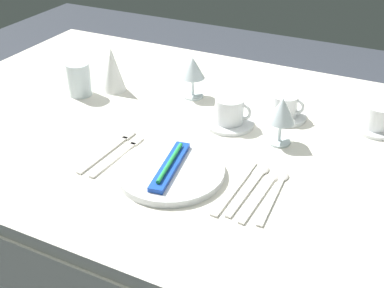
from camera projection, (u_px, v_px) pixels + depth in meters
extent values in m
cube|color=silver|center=(206.00, 136.00, 1.36)|extent=(1.80, 1.10, 0.04)
cube|color=silver|center=(265.00, 94.00, 1.84)|extent=(1.80, 0.01, 0.18)
cylinder|color=brown|center=(86.00, 121.00, 2.20)|extent=(0.07, 0.07, 0.70)
cylinder|color=white|center=(170.00, 171.00, 1.16)|extent=(0.26, 0.26, 0.02)
cube|color=blue|center=(170.00, 166.00, 1.16)|extent=(0.07, 0.21, 0.01)
cylinder|color=green|center=(170.00, 162.00, 1.15)|extent=(0.04, 0.17, 0.01)
cube|color=beige|center=(114.00, 160.00, 1.22)|extent=(0.02, 0.18, 0.00)
cube|color=beige|center=(137.00, 141.00, 1.30)|extent=(0.02, 0.04, 0.00)
cube|color=beige|center=(104.00, 155.00, 1.24)|extent=(0.02, 0.20, 0.00)
cube|color=beige|center=(128.00, 136.00, 1.32)|extent=(0.02, 0.04, 0.00)
cube|color=beige|center=(232.00, 192.00, 1.11)|extent=(0.03, 0.20, 0.00)
cube|color=beige|center=(250.00, 168.00, 1.19)|extent=(0.02, 0.06, 0.00)
cube|color=beige|center=(245.00, 193.00, 1.10)|extent=(0.02, 0.19, 0.00)
ellipsoid|color=beige|center=(263.00, 170.00, 1.18)|extent=(0.03, 0.04, 0.01)
cube|color=beige|center=(257.00, 200.00, 1.08)|extent=(0.02, 0.18, 0.00)
ellipsoid|color=beige|center=(274.00, 176.00, 1.16)|extent=(0.03, 0.04, 0.01)
cube|color=beige|center=(271.00, 201.00, 1.08)|extent=(0.02, 0.18, 0.00)
ellipsoid|color=beige|center=(283.00, 176.00, 1.16)|extent=(0.03, 0.04, 0.01)
cylinder|color=white|center=(283.00, 116.00, 1.41)|extent=(0.13, 0.13, 0.01)
cylinder|color=white|center=(284.00, 105.00, 1.40)|extent=(0.07, 0.07, 0.06)
torus|color=white|center=(297.00, 107.00, 1.38)|extent=(0.04, 0.01, 0.04)
cylinder|color=white|center=(229.00, 123.00, 1.38)|extent=(0.14, 0.14, 0.01)
cylinder|color=white|center=(229.00, 110.00, 1.36)|extent=(0.08, 0.08, 0.07)
torus|color=white|center=(243.00, 112.00, 1.34)|extent=(0.05, 0.01, 0.05)
cylinder|color=white|center=(376.00, 128.00, 1.35)|extent=(0.13, 0.13, 0.01)
cylinder|color=white|center=(378.00, 116.00, 1.33)|extent=(0.08, 0.08, 0.06)
cylinder|color=silver|center=(279.00, 141.00, 1.29)|extent=(0.06, 0.06, 0.01)
cylinder|color=silver|center=(280.00, 131.00, 1.28)|extent=(0.01, 0.01, 0.06)
cone|color=silver|center=(282.00, 110.00, 1.25)|extent=(0.07, 0.07, 0.07)
cylinder|color=silver|center=(193.00, 96.00, 1.53)|extent=(0.07, 0.07, 0.01)
cylinder|color=silver|center=(193.00, 86.00, 1.52)|extent=(0.01, 0.01, 0.06)
cone|color=silver|center=(193.00, 68.00, 1.48)|extent=(0.08, 0.08, 0.07)
cylinder|color=silver|center=(79.00, 79.00, 1.52)|extent=(0.07, 0.07, 0.11)
cylinder|color=#C68C1E|center=(80.00, 87.00, 1.54)|extent=(0.07, 0.07, 0.04)
cone|color=white|center=(113.00, 69.00, 1.54)|extent=(0.08, 0.08, 0.14)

